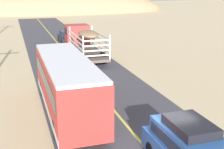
{
  "coord_description": "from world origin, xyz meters",
  "views": [
    {
      "loc": [
        -5.4,
        -10.79,
        7.29
      ],
      "look_at": [
        0.0,
        6.13,
        2.15
      ],
      "focal_mm": 50.34,
      "sensor_mm": 36.0,
      "label": 1
    }
  ],
  "objects_px": {
    "suv_near": "(188,149)",
    "livestock_truck": "(81,38)",
    "bus": "(67,84)",
    "car_far": "(67,37)"
  },
  "relations": [
    {
      "from": "bus",
      "to": "car_far",
      "type": "relative_size",
      "value": 2.27
    },
    {
      "from": "suv_near",
      "to": "livestock_truck",
      "type": "bearing_deg",
      "value": 88.13
    },
    {
      "from": "bus",
      "to": "livestock_truck",
      "type": "bearing_deg",
      "value": 74.68
    },
    {
      "from": "suv_near",
      "to": "livestock_truck",
      "type": "distance_m",
      "value": 22.82
    },
    {
      "from": "livestock_truck",
      "to": "car_far",
      "type": "height_order",
      "value": "livestock_truck"
    },
    {
      "from": "bus",
      "to": "car_far",
      "type": "height_order",
      "value": "bus"
    },
    {
      "from": "suv_near",
      "to": "livestock_truck",
      "type": "height_order",
      "value": "livestock_truck"
    },
    {
      "from": "suv_near",
      "to": "livestock_truck",
      "type": "relative_size",
      "value": 0.48
    },
    {
      "from": "suv_near",
      "to": "bus",
      "type": "distance_m",
      "value": 8.48
    },
    {
      "from": "suv_near",
      "to": "bus",
      "type": "height_order",
      "value": "bus"
    }
  ]
}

